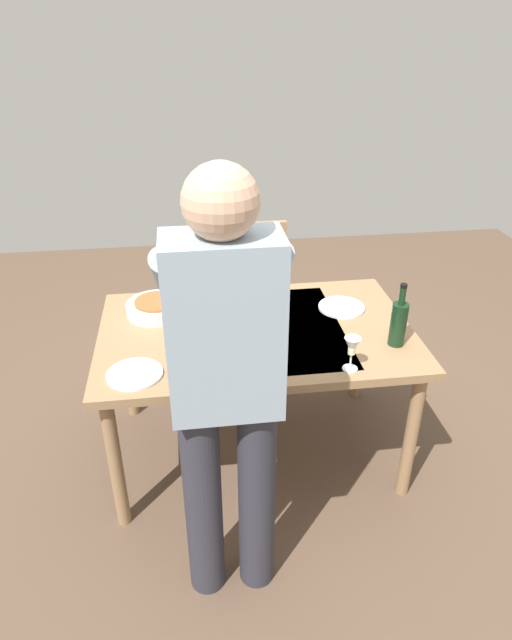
{
  "coord_description": "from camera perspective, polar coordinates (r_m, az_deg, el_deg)",
  "views": [
    {
      "loc": [
        0.3,
        2.21,
        2.03
      ],
      "look_at": [
        0.0,
        0.0,
        0.78
      ],
      "focal_mm": 31.03,
      "sensor_mm": 36.0,
      "label": 1
    }
  ],
  "objects": [
    {
      "name": "ground_plane",
      "position": [
        3.01,
        0.0,
        -13.07
      ],
      "size": [
        6.0,
        6.0,
        0.0
      ],
      "primitive_type": "plane",
      "color": "brown"
    },
    {
      "name": "dining_table",
      "position": [
        2.62,
        0.0,
        -2.37
      ],
      "size": [
        1.45,
        0.92,
        0.73
      ],
      "color": "#93704C",
      "rests_on": "ground_plane"
    },
    {
      "name": "chair_near",
      "position": [
        3.42,
        -0.01,
        3.31
      ],
      "size": [
        0.4,
        0.4,
        0.91
      ],
      "color": "brown",
      "rests_on": "ground_plane"
    },
    {
      "name": "person_server",
      "position": [
        1.83,
        -3.11,
        -6.47
      ],
      "size": [
        0.42,
        0.61,
        1.69
      ],
      "color": "#2D2D38",
      "rests_on": "ground_plane"
    },
    {
      "name": "wine_bottle",
      "position": [
        2.49,
        14.49,
        -0.24
      ],
      "size": [
        0.07,
        0.07,
        0.3
      ],
      "color": "black",
      "rests_on": "dining_table"
    },
    {
      "name": "wine_glass_left",
      "position": [
        2.28,
        9.86,
        -2.85
      ],
      "size": [
        0.07,
        0.07,
        0.15
      ],
      "color": "white",
      "rests_on": "dining_table"
    },
    {
      "name": "wine_glass_right",
      "position": [
        2.77,
        -3.3,
        3.74
      ],
      "size": [
        0.07,
        0.07,
        0.15
      ],
      "color": "white",
      "rests_on": "dining_table"
    },
    {
      "name": "water_cup_near_left",
      "position": [
        2.26,
        -0.97,
        -4.37
      ],
      "size": [
        0.07,
        0.07,
        0.09
      ],
      "primitive_type": "cylinder",
      "color": "silver",
      "rests_on": "dining_table"
    },
    {
      "name": "water_cup_near_right",
      "position": [
        2.65,
        0.05,
        1.0
      ],
      "size": [
        0.08,
        0.08,
        0.09
      ],
      "primitive_type": "cylinder",
      "color": "silver",
      "rests_on": "dining_table"
    },
    {
      "name": "serving_bowl_pasta",
      "position": [
        2.75,
        -10.16,
        1.36
      ],
      "size": [
        0.3,
        0.3,
        0.07
      ],
      "color": "silver",
      "rests_on": "dining_table"
    },
    {
      "name": "dinner_plate_near",
      "position": [
        2.31,
        -12.4,
        -5.47
      ],
      "size": [
        0.23,
        0.23,
        0.01
      ],
      "primitive_type": "cylinder",
      "color": "silver",
      "rests_on": "dining_table"
    },
    {
      "name": "dinner_plate_far",
      "position": [
        2.79,
        8.81,
        1.31
      ],
      "size": [
        0.23,
        0.23,
        0.01
      ],
      "primitive_type": "cylinder",
      "color": "silver",
      "rests_on": "dining_table"
    },
    {
      "name": "table_fork",
      "position": [
        2.86,
        2.63,
        2.31
      ],
      "size": [
        0.06,
        0.18,
        0.0
      ],
      "primitive_type": "cube",
      "rotation": [
        0.0,
        0.0,
        -0.24
      ],
      "color": "silver",
      "rests_on": "dining_table"
    }
  ]
}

